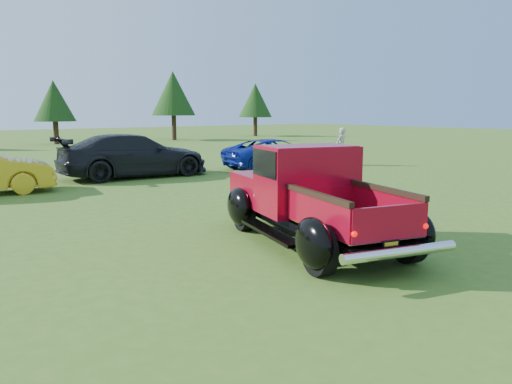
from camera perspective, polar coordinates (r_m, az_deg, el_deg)
name	(u,v)px	position (r m, az deg, el deg)	size (l,w,h in m)	color
ground	(240,258)	(7.97, -1.86, -7.59)	(120.00, 120.00, 0.00)	#3D641C
tree_mid_right	(54,101)	(37.66, -22.08, 9.61)	(2.82, 2.82, 4.40)	#332114
tree_east	(173,94)	(40.66, -9.45, 11.04)	(3.46, 3.46, 5.40)	#332114
tree_far_east	(255,100)	(46.44, -0.08, 10.42)	(3.07, 3.07, 4.80)	#332114
pickup_truck	(306,195)	(8.98, 5.76, -0.40)	(3.12, 4.88, 1.71)	black
show_car_grey	(134,155)	(18.08, -13.76, 4.08)	(2.12, 5.21, 1.51)	black
show_car_blue	(276,154)	(20.18, 2.30, 4.40)	(1.99, 4.31, 1.20)	navy
spectator	(341,146)	(21.69, 9.69, 5.15)	(0.59, 0.38, 1.60)	#A39A8E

